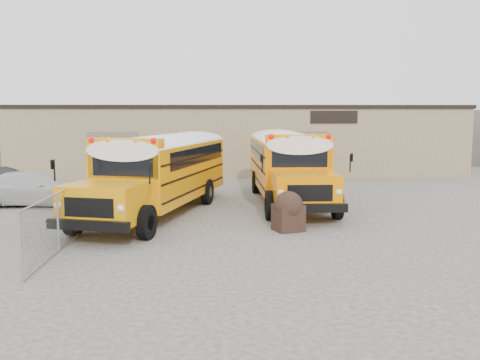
{
  "coord_description": "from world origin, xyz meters",
  "views": [
    {
      "loc": [
        -1.03,
        -18.9,
        4.17
      ],
      "look_at": [
        -0.39,
        1.5,
        1.6
      ],
      "focal_mm": 40.0,
      "sensor_mm": 36.0,
      "label": 1
    }
  ],
  "objects_px": {
    "car_white": "(34,189)",
    "school_bus_left": "(207,155)",
    "school_bus_right": "(272,150)",
    "tarp_bundle": "(288,211)"
  },
  "relations": [
    {
      "from": "car_white",
      "to": "school_bus_left",
      "type": "bearing_deg",
      "value": -59.14
    },
    {
      "from": "school_bus_right",
      "to": "tarp_bundle",
      "type": "bearing_deg",
      "value": -92.67
    },
    {
      "from": "school_bus_left",
      "to": "car_white",
      "type": "distance_m",
      "value": 9.09
    },
    {
      "from": "school_bus_left",
      "to": "school_bus_right",
      "type": "distance_m",
      "value": 4.99
    },
    {
      "from": "school_bus_left",
      "to": "tarp_bundle",
      "type": "bearing_deg",
      "value": -72.96
    },
    {
      "from": "tarp_bundle",
      "to": "car_white",
      "type": "distance_m",
      "value": 12.26
    },
    {
      "from": "school_bus_right",
      "to": "car_white",
      "type": "xyz_separation_m",
      "value": [
        -11.5,
        -7.92,
        -1.16
      ]
    },
    {
      "from": "school_bus_left",
      "to": "car_white",
      "type": "xyz_separation_m",
      "value": [
        -7.69,
        -4.71,
        -1.16
      ]
    },
    {
      "from": "school_bus_left",
      "to": "tarp_bundle",
      "type": "distance_m",
      "value": 10.92
    },
    {
      "from": "school_bus_right",
      "to": "car_white",
      "type": "bearing_deg",
      "value": -145.44
    }
  ]
}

